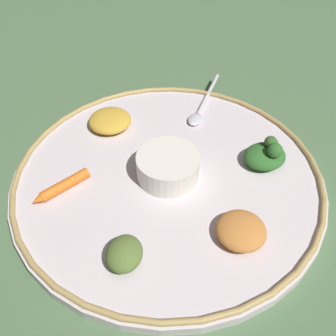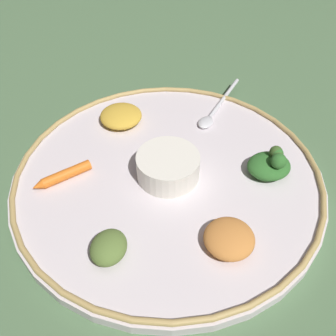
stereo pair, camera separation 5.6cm
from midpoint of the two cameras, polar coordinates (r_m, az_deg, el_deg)
ground_plane at (r=0.58m, az=-2.75°, el=-2.33°), size 2.40×2.40×0.00m
platter at (r=0.57m, az=-2.78°, el=-1.78°), size 0.46×0.46×0.02m
platter_rim at (r=0.57m, az=-2.82°, el=-1.00°), size 0.45×0.45×0.01m
center_bowl at (r=0.55m, az=-2.88°, el=0.24°), size 0.09×0.09×0.04m
spoon at (r=0.69m, az=2.71°, el=9.00°), size 0.17×0.06×0.01m
greens_pile at (r=0.59m, az=11.88°, el=1.92°), size 0.08×0.08×0.05m
carrot_near_spoon at (r=0.57m, az=-18.31°, el=-2.80°), size 0.09×0.03×0.02m
mound_lentil_yellow at (r=0.66m, az=-11.08°, el=6.86°), size 0.10×0.10×0.02m
mound_collards at (r=0.47m, az=-9.97°, el=-12.67°), size 0.07×0.06×0.03m
mound_squash at (r=0.49m, az=7.64°, el=-9.42°), size 0.09×0.09×0.03m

